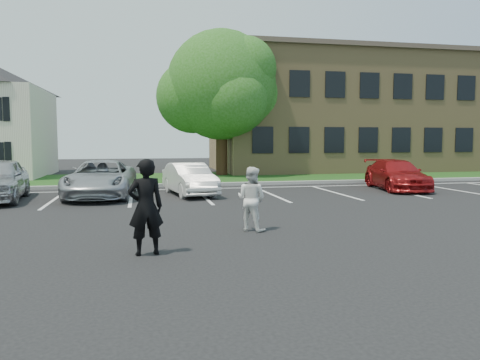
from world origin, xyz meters
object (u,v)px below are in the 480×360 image
object	(u,v)px
man_white_shirt	(251,199)
car_red_compact	(396,175)
office_building	(365,113)
man_black_suit	(146,207)
car_silver_minivan	(101,179)
tree	(223,88)
car_white_sedan	(190,179)

from	to	relation	value
man_white_shirt	car_red_compact	world-z (taller)	man_white_shirt
man_white_shirt	car_red_compact	bearing A→B (deg)	-95.13
office_building	man_white_shirt	world-z (taller)	office_building
office_building	man_black_suit	size ratio (longest dim) A/B	11.83
car_silver_minivan	car_red_compact	distance (m)	12.73
man_black_suit	car_red_compact	bearing A→B (deg)	-148.80
man_white_shirt	car_red_compact	size ratio (longest dim) A/B	0.35
tree	car_white_sedan	world-z (taller)	tree
man_white_shirt	car_white_sedan	bearing A→B (deg)	-42.11
tree	car_white_sedan	distance (m)	10.97
tree	man_white_shirt	size ratio (longest dim) A/B	5.54
office_building	tree	size ratio (longest dim) A/B	2.55
office_building	car_red_compact	distance (m)	14.76
man_white_shirt	office_building	bearing A→B (deg)	-80.53
tree	car_white_sedan	xyz separation A→B (m)	(-3.03, -9.44, -4.70)
man_black_suit	office_building	bearing A→B (deg)	-135.25
man_white_shirt	tree	bearing A→B (deg)	-55.14
office_building	car_white_sedan	xyz separation A→B (m)	(-14.49, -13.45, -3.51)
office_building	car_red_compact	size ratio (longest dim) A/B	4.92
man_white_shirt	car_silver_minivan	distance (m)	8.77
car_white_sedan	man_black_suit	bearing A→B (deg)	-111.15
car_silver_minivan	car_white_sedan	bearing A→B (deg)	4.15
car_white_sedan	tree	bearing A→B (deg)	61.88
man_white_shirt	man_black_suit	bearing A→B (deg)	79.40
man_black_suit	car_white_sedan	xyz separation A→B (m)	(1.85, 9.67, -0.30)
man_white_shirt	car_white_sedan	size ratio (longest dim) A/B	0.40
tree	car_silver_minivan	bearing A→B (deg)	-124.39
car_silver_minivan	car_white_sedan	world-z (taller)	car_silver_minivan
tree	office_building	bearing A→B (deg)	19.29
man_white_shirt	car_red_compact	distance (m)	11.58
man_black_suit	car_silver_minivan	distance (m)	9.78
car_silver_minivan	man_white_shirt	bearing A→B (deg)	-57.71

